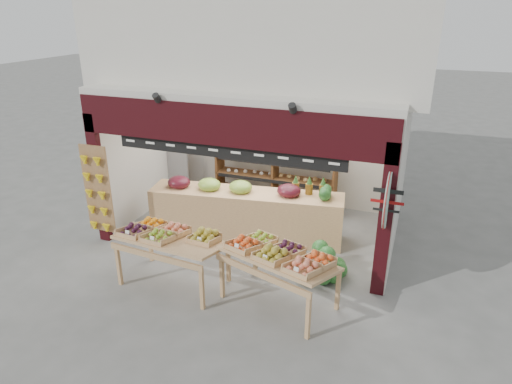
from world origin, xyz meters
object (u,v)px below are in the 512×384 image
object	(u,v)px
watermelon_pile	(323,266)
display_table_left	(167,236)
display_table_right	(279,256)
back_shelving	(275,161)
mid_counter	(245,212)
refrigerator	(185,160)
cardboard_stack	(195,215)

from	to	relation	value
watermelon_pile	display_table_left	bearing A→B (deg)	-156.98
display_table_right	watermelon_pile	xyz separation A→B (m)	(0.50, 1.03, -0.67)
back_shelving	mid_counter	xyz separation A→B (m)	(-0.11, -1.63, -0.61)
refrigerator	watermelon_pile	bearing A→B (deg)	-26.33
cardboard_stack	mid_counter	size ratio (longest dim) A/B	0.24
watermelon_pile	mid_counter	bearing A→B (deg)	152.53
back_shelving	refrigerator	world-z (taller)	back_shelving
watermelon_pile	refrigerator	bearing A→B (deg)	147.71
refrigerator	watermelon_pile	xyz separation A→B (m)	(4.18, -2.64, -0.68)
display_table_left	watermelon_pile	bearing A→B (deg)	23.02
cardboard_stack	watermelon_pile	world-z (taller)	cardboard_stack
refrigerator	cardboard_stack	size ratio (longest dim) A/B	1.88
mid_counter	watermelon_pile	size ratio (longest dim) A/B	4.85
back_shelving	mid_counter	world-z (taller)	back_shelving
cardboard_stack	display_table_right	xyz separation A→B (m)	(2.60, -2.10, 0.66)
back_shelving	refrigerator	size ratio (longest dim) A/B	1.62
cardboard_stack	mid_counter	distance (m)	1.27
refrigerator	display_table_right	size ratio (longest dim) A/B	0.89
display_table_left	back_shelving	bearing A→B (deg)	78.74
cardboard_stack	display_table_right	size ratio (longest dim) A/B	0.47
display_table_right	cardboard_stack	bearing A→B (deg)	141.06
watermelon_pile	back_shelving	bearing A→B (deg)	124.11
refrigerator	watermelon_pile	world-z (taller)	refrigerator
back_shelving	cardboard_stack	size ratio (longest dim) A/B	3.05
refrigerator	display_table_left	xyz separation A→B (m)	(1.68, -3.70, -0.02)
back_shelving	cardboard_stack	distance (m)	2.24
display_table_left	watermelon_pile	size ratio (longest dim) A/B	2.23
refrigerator	back_shelving	bearing A→B (deg)	5.25
mid_counter	display_table_right	world-z (taller)	mid_counter
display_table_left	watermelon_pile	world-z (taller)	display_table_left
back_shelving	display_table_right	world-z (taller)	back_shelving
back_shelving	display_table_left	bearing A→B (deg)	-101.26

